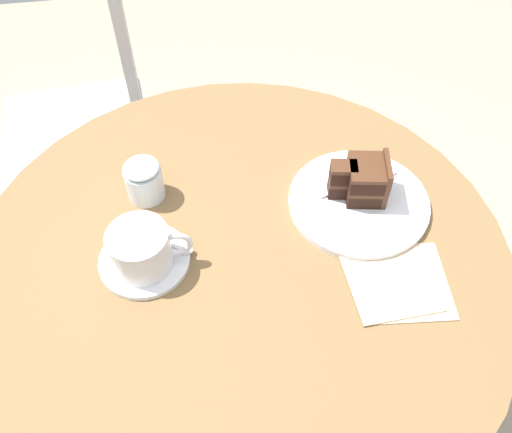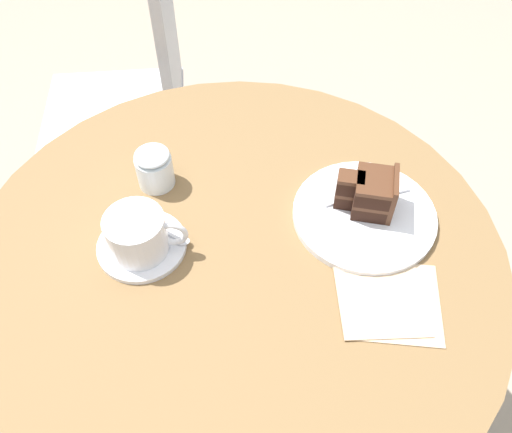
# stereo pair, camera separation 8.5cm
# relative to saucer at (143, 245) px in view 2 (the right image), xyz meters

# --- Properties ---
(ground_plane) EXTENTS (4.40, 4.40, 0.01)m
(ground_plane) POSITION_rel_saucer_xyz_m (0.15, -0.01, -0.74)
(ground_plane) COLOR gray
(ground_plane) RESTS_ON ground
(cafe_table) EXTENTS (0.87, 0.87, 0.73)m
(cafe_table) POSITION_rel_saucer_xyz_m (0.15, -0.01, -0.12)
(cafe_table) COLOR brown
(cafe_table) RESTS_ON ground
(saucer) EXTENTS (0.14, 0.14, 0.01)m
(saucer) POSITION_rel_saucer_xyz_m (0.00, 0.00, 0.00)
(saucer) COLOR white
(saucer) RESTS_ON cafe_table
(coffee_cup) EXTENTS (0.13, 0.09, 0.07)m
(coffee_cup) POSITION_rel_saucer_xyz_m (0.00, -0.01, 0.04)
(coffee_cup) COLOR white
(coffee_cup) RESTS_ON saucer
(teaspoon) EXTENTS (0.10, 0.06, 0.00)m
(teaspoon) POSITION_rel_saucer_xyz_m (0.04, 0.02, 0.01)
(teaspoon) COLOR silver
(teaspoon) RESTS_ON saucer
(cake_plate) EXTENTS (0.24, 0.24, 0.01)m
(cake_plate) POSITION_rel_saucer_xyz_m (0.36, 0.06, 0.00)
(cake_plate) COLOR white
(cake_plate) RESTS_ON cafe_table
(cake_slice) EXTENTS (0.10, 0.08, 0.08)m
(cake_slice) POSITION_rel_saucer_xyz_m (0.37, 0.07, 0.04)
(cake_slice) COLOR black
(cake_slice) RESTS_ON cake_plate
(fork) EXTENTS (0.15, 0.06, 0.00)m
(fork) POSITION_rel_saucer_xyz_m (0.39, 0.10, 0.01)
(fork) COLOR silver
(fork) RESTS_ON cake_plate
(napkin) EXTENTS (0.16, 0.15, 0.00)m
(napkin) POSITION_rel_saucer_xyz_m (0.38, -0.10, -0.00)
(napkin) COLOR tan
(napkin) RESTS_ON cafe_table
(cafe_chair) EXTENTS (0.41, 0.41, 0.93)m
(cafe_chair) POSITION_rel_saucer_xyz_m (-0.12, 0.66, -0.19)
(cafe_chair) COLOR #BCBCC1
(cafe_chair) RESTS_ON ground
(sugar_pot) EXTENTS (0.06, 0.06, 0.08)m
(sugar_pot) POSITION_rel_saucer_xyz_m (0.01, 0.14, 0.03)
(sugar_pot) COLOR silver
(sugar_pot) RESTS_ON cafe_table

